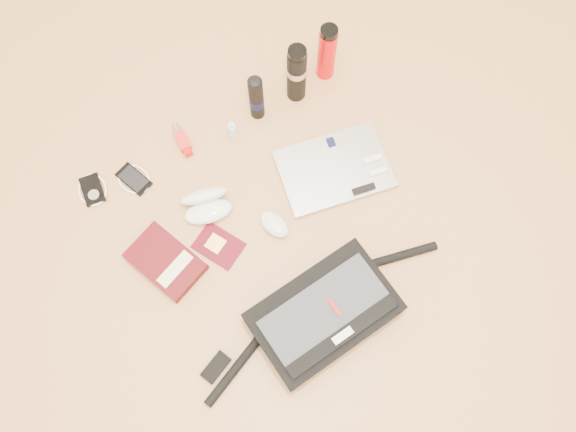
{
  "coord_description": "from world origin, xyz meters",
  "views": [
    {
      "loc": [
        -0.29,
        -0.43,
        1.66
      ],
      "look_at": [
        0.02,
        0.04,
        0.06
      ],
      "focal_mm": 35.0,
      "sensor_mm": 36.0,
      "label": 1
    }
  ],
  "objects_px": {
    "messenger_bag": "(323,314)",
    "laptop": "(335,169)",
    "thermos_red": "(327,52)",
    "thermos_black": "(297,73)",
    "book": "(166,261)"
  },
  "relations": [
    {
      "from": "messenger_bag",
      "to": "thermos_red",
      "type": "height_order",
      "value": "thermos_red"
    },
    {
      "from": "thermos_black",
      "to": "messenger_bag",
      "type": "bearing_deg",
      "value": -117.53
    },
    {
      "from": "thermos_black",
      "to": "thermos_red",
      "type": "relative_size",
      "value": 1.05
    },
    {
      "from": "thermos_black",
      "to": "thermos_red",
      "type": "bearing_deg",
      "value": 7.27
    },
    {
      "from": "laptop",
      "to": "messenger_bag",
      "type": "bearing_deg",
      "value": -114.37
    },
    {
      "from": "messenger_bag",
      "to": "laptop",
      "type": "bearing_deg",
      "value": 49.75
    },
    {
      "from": "laptop",
      "to": "thermos_red",
      "type": "relative_size",
      "value": 1.71
    },
    {
      "from": "messenger_bag",
      "to": "laptop",
      "type": "xyz_separation_m",
      "value": [
        0.3,
        0.37,
        -0.04
      ]
    },
    {
      "from": "messenger_bag",
      "to": "laptop",
      "type": "distance_m",
      "value": 0.47
    },
    {
      "from": "laptop",
      "to": "thermos_red",
      "type": "distance_m",
      "value": 0.38
    },
    {
      "from": "laptop",
      "to": "thermos_black",
      "type": "bearing_deg",
      "value": 94.71
    },
    {
      "from": "messenger_bag",
      "to": "laptop",
      "type": "height_order",
      "value": "messenger_bag"
    },
    {
      "from": "messenger_bag",
      "to": "thermos_black",
      "type": "height_order",
      "value": "thermos_black"
    },
    {
      "from": "thermos_red",
      "to": "book",
      "type": "bearing_deg",
      "value": -159.31
    },
    {
      "from": "messenger_bag",
      "to": "thermos_black",
      "type": "relative_size",
      "value": 3.42
    }
  ]
}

